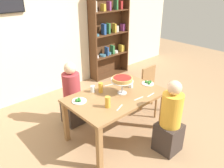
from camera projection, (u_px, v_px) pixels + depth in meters
name	position (u px, v px, depth m)	size (l,w,h in m)	color
ground_plane	(116.00, 133.00, 3.82)	(12.00, 12.00, 0.00)	#9E7A56
rear_partition	(44.00, 30.00, 4.69)	(8.00, 0.12, 2.80)	beige
dining_table	(116.00, 100.00, 3.54)	(1.50, 0.95, 0.74)	olive
bookshelf	(109.00, 33.00, 5.68)	(1.10, 0.30, 2.21)	#4C2D19
television	(1.00, 0.00, 3.89)	(0.77, 0.05, 0.47)	black
diner_near_right	(170.00, 122.00, 3.26)	(0.34, 0.34, 1.15)	#382D28
diner_far_left	(72.00, 98.00, 3.91)	(0.34, 0.34, 1.15)	#382D28
chair_head_east	(152.00, 87.00, 4.32)	(0.40, 0.40, 0.87)	olive
deep_dish_pizza_stand	(122.00, 80.00, 3.46)	(0.34, 0.34, 0.27)	silver
salad_plate_near_diner	(79.00, 101.00, 3.30)	(0.22, 0.22, 0.07)	white
salad_plate_far_diner	(148.00, 83.00, 3.85)	(0.21, 0.21, 0.06)	white
salad_plate_spare	(118.00, 78.00, 4.02)	(0.24, 0.24, 0.07)	white
beer_glass_amber_tall	(108.00, 102.00, 3.13)	(0.08, 0.08, 0.16)	gold
beer_glass_amber_short	(101.00, 88.00, 3.55)	(0.07, 0.07, 0.16)	gold
water_glass_clear_near	(93.00, 89.00, 3.57)	(0.07, 0.07, 0.10)	white
water_glass_clear_far	(131.00, 84.00, 3.72)	(0.07, 0.07, 0.11)	white
cutlery_fork_near	(119.00, 108.00, 3.15)	(0.18, 0.02, 0.01)	silver
cutlery_knife_near	(151.00, 95.00, 3.49)	(0.18, 0.02, 0.01)	silver
cutlery_fork_far	(110.00, 85.00, 3.82)	(0.18, 0.02, 0.01)	silver
cutlery_knife_far	(139.00, 98.00, 3.39)	(0.18, 0.02, 0.01)	silver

